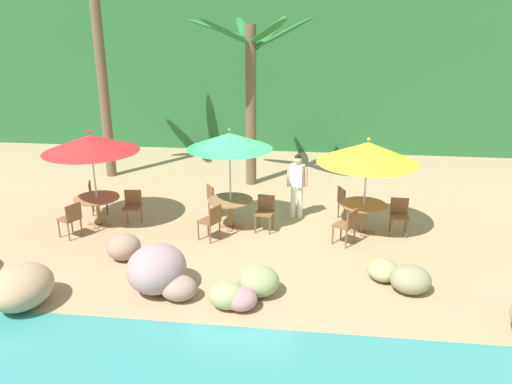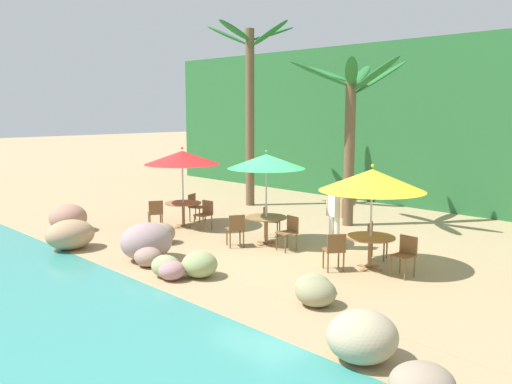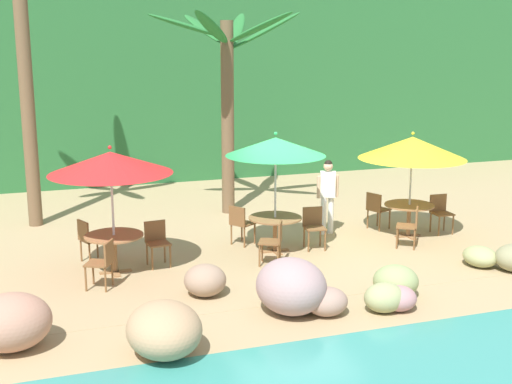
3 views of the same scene
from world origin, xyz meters
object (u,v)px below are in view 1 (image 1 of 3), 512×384
at_px(dining_table_green, 231,204).
at_px(chair_green_left, 212,220).
at_px(umbrella_green, 229,141).
at_px(chair_yellow_inland, 345,201).
at_px(dining_table_red, 97,202).
at_px(umbrella_yellow, 368,152).
at_px(chair_green_seaward, 265,210).
at_px(waiter_in_white, 297,181).
at_px(chair_red_left, 71,218).
at_px(chair_red_inland, 95,195).
at_px(palm_tree_nearest, 98,41).
at_px(palm_tree_second, 251,70).
at_px(chair_yellow_left, 348,224).
at_px(chair_green_inland, 214,198).
at_px(dining_table_yellow, 364,209).
at_px(chair_yellow_seaward, 399,213).
at_px(umbrella_red, 91,143).
at_px(chair_red_seaward, 133,205).

bearing_deg(dining_table_green, chair_green_left, -111.15).
relative_size(umbrella_green, chair_yellow_inland, 2.88).
bearing_deg(dining_table_red, umbrella_yellow, 2.97).
bearing_deg(chair_green_seaward, umbrella_green, 178.27).
xyz_separation_m(dining_table_green, chair_yellow_inland, (2.81, 0.84, -0.10)).
height_order(umbrella_green, waiter_in_white, umbrella_green).
height_order(chair_red_left, chair_yellow_inland, same).
distance_m(umbrella_green, chair_yellow_inland, 3.39).
height_order(chair_red_inland, palm_tree_nearest, palm_tree_nearest).
bearing_deg(umbrella_yellow, palm_tree_second, 132.52).
xyz_separation_m(chair_red_inland, umbrella_yellow, (6.93, -0.42, 1.50)).
bearing_deg(chair_yellow_left, dining_table_red, 176.12).
height_order(chair_red_inland, chair_red_left, same).
xyz_separation_m(chair_red_inland, chair_yellow_left, (6.52, -1.17, 0.00)).
bearing_deg(umbrella_green, chair_red_inland, 172.33).
height_order(chair_red_inland, umbrella_yellow, umbrella_yellow).
distance_m(chair_red_left, dining_table_green, 3.76).
height_order(dining_table_red, waiter_in_white, waiter_in_white).
relative_size(dining_table_red, palm_tree_nearest, 0.17).
bearing_deg(chair_yellow_inland, chair_green_inland, -176.89).
distance_m(chair_green_seaward, dining_table_yellow, 2.36).
xyz_separation_m(chair_yellow_seaward, waiter_in_white, (-2.48, 0.73, 0.47)).
height_order(chair_green_left, chair_yellow_seaward, same).
height_order(chair_green_seaward, chair_yellow_left, same).
bearing_deg(palm_tree_nearest, chair_yellow_seaward, -22.76).
xyz_separation_m(umbrella_red, chair_yellow_seaward, (7.38, 0.40, -1.60)).
distance_m(chair_red_left, palm_tree_second, 6.58).
bearing_deg(umbrella_green, palm_tree_second, 89.17).
height_order(chair_green_inland, chair_yellow_inland, same).
height_order(chair_green_left, palm_tree_nearest, palm_tree_nearest).
relative_size(chair_green_inland, umbrella_yellow, 0.37).
bearing_deg(waiter_in_white, chair_yellow_left, -51.54).
bearing_deg(dining_table_yellow, palm_tree_second, 132.52).
distance_m(dining_table_green, chair_green_inland, 0.86).
bearing_deg(chair_green_left, palm_tree_nearest, 133.36).
distance_m(dining_table_red, waiter_in_white, 5.04).
xyz_separation_m(chair_green_seaward, waiter_in_white, (0.73, 0.90, 0.47)).
relative_size(dining_table_red, palm_tree_second, 0.22).
height_order(umbrella_green, chair_green_seaward, umbrella_green).
relative_size(chair_red_seaward, dining_table_green, 0.79).
distance_m(umbrella_red, palm_tree_second, 5.25).
height_order(chair_red_left, chair_green_left, same).
bearing_deg(chair_yellow_left, dining_table_yellow, 61.76).
height_order(chair_red_left, chair_green_inland, same).
relative_size(umbrella_green, palm_tree_nearest, 0.38).
bearing_deg(chair_red_inland, chair_green_left, -20.85).
distance_m(chair_red_left, palm_tree_nearest, 6.24).
xyz_separation_m(chair_red_seaward, chair_red_inland, (-1.24, 0.57, 0.00)).
bearing_deg(umbrella_red, chair_red_seaward, 12.12).
xyz_separation_m(umbrella_green, chair_yellow_inland, (2.81, 0.84, -1.69)).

